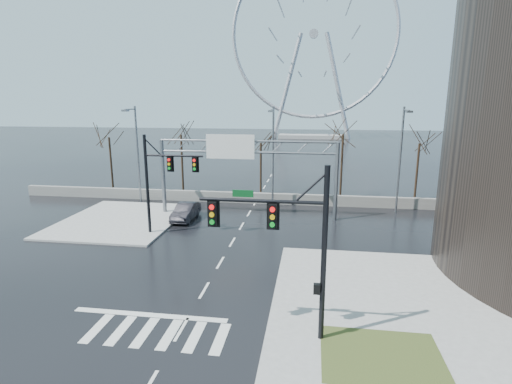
% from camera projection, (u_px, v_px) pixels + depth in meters
% --- Properties ---
extents(ground, '(260.00, 260.00, 0.00)m').
position_uv_depth(ground, '(204.00, 290.00, 22.72)').
color(ground, black).
rests_on(ground, ground).
extents(sidewalk_right_ext, '(12.00, 10.00, 0.15)m').
position_uv_depth(sidewalk_right_ext, '(380.00, 285.00, 23.24)').
color(sidewalk_right_ext, gray).
rests_on(sidewalk_right_ext, ground).
extents(sidewalk_far, '(10.00, 12.00, 0.15)m').
position_uv_depth(sidewalk_far, '(121.00, 220.00, 35.81)').
color(sidewalk_far, gray).
rests_on(sidewalk_far, ground).
extents(grass_strip, '(5.00, 4.00, 0.02)m').
position_uv_depth(grass_strip, '(382.00, 356.00, 16.61)').
color(grass_strip, '#30401A').
rests_on(grass_strip, sidewalk_near).
extents(barrier_wall, '(52.00, 0.50, 1.10)m').
position_uv_depth(barrier_wall, '(255.00, 198.00, 41.89)').
color(barrier_wall, slate).
rests_on(barrier_wall, ground).
extents(signal_mast_near, '(5.52, 0.41, 8.00)m').
position_uv_depth(signal_mast_near, '(292.00, 237.00, 17.02)').
color(signal_mast_near, black).
rests_on(signal_mast_near, ground).
extents(signal_mast_far, '(4.72, 0.41, 8.00)m').
position_uv_depth(signal_mast_far, '(160.00, 176.00, 31.09)').
color(signal_mast_far, black).
rests_on(signal_mast_far, ground).
extents(sign_gantry, '(16.36, 0.40, 7.60)m').
position_uv_depth(sign_gantry, '(243.00, 161.00, 36.04)').
color(sign_gantry, slate).
rests_on(sign_gantry, ground).
extents(streetlight_left, '(0.50, 2.55, 10.00)m').
position_uv_depth(streetlight_left, '(136.00, 147.00, 40.59)').
color(streetlight_left, slate).
rests_on(streetlight_left, ground).
extents(streetlight_mid, '(0.50, 2.55, 10.00)m').
position_uv_depth(streetlight_mid, '(273.00, 150.00, 38.64)').
color(streetlight_mid, slate).
rests_on(streetlight_mid, ground).
extents(streetlight_right, '(0.50, 2.55, 10.00)m').
position_uv_depth(streetlight_right, '(401.00, 152.00, 36.96)').
color(streetlight_right, slate).
rests_on(streetlight_right, ground).
extents(tree_far_left, '(3.50, 3.50, 7.00)m').
position_uv_depth(tree_far_left, '(109.00, 143.00, 47.12)').
color(tree_far_left, black).
rests_on(tree_far_left, ground).
extents(tree_left, '(3.75, 3.75, 7.50)m').
position_uv_depth(tree_left, '(181.00, 142.00, 45.30)').
color(tree_left, black).
rests_on(tree_left, ground).
extents(tree_center, '(3.25, 3.25, 6.50)m').
position_uv_depth(tree_center, '(261.00, 149.00, 45.19)').
color(tree_center, black).
rests_on(tree_center, ground).
extents(tree_right, '(3.90, 3.90, 7.80)m').
position_uv_depth(tree_right, '(343.00, 142.00, 42.73)').
color(tree_right, black).
rests_on(tree_right, ground).
extents(tree_far_right, '(3.40, 3.40, 6.80)m').
position_uv_depth(tree_far_right, '(419.00, 150.00, 42.28)').
color(tree_far_right, black).
rests_on(tree_far_right, ground).
extents(ferris_wheel, '(45.00, 6.00, 50.91)m').
position_uv_depth(ferris_wheel, '(314.00, 41.00, 107.77)').
color(ferris_wheel, gray).
rests_on(ferris_wheel, ground).
extents(car, '(1.62, 4.51, 1.48)m').
position_uv_depth(car, '(186.00, 211.00, 36.09)').
color(car, black).
rests_on(car, ground).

